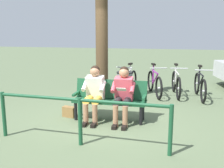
# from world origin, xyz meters

# --- Properties ---
(ground_plane) EXTENTS (40.00, 40.00, 0.00)m
(ground_plane) POSITION_xyz_m (0.00, 0.00, 0.00)
(ground_plane) COLOR #566647
(bench) EXTENTS (1.61, 0.52, 0.87)m
(bench) POSITION_xyz_m (-0.08, -0.11, 0.51)
(bench) COLOR #194C2D
(bench) RESTS_ON ground
(person_reading) EXTENTS (0.50, 0.77, 1.20)m
(person_reading) POSITION_xyz_m (-0.40, 0.06, 0.66)
(person_reading) COLOR #D84C59
(person_reading) RESTS_ON ground
(person_companion) EXTENTS (0.50, 0.77, 1.20)m
(person_companion) POSITION_xyz_m (0.24, 0.04, 0.66)
(person_companion) COLOR white
(person_companion) RESTS_ON ground
(handbag) EXTENTS (0.33, 0.21, 0.24)m
(handbag) POSITION_xyz_m (0.87, -0.06, 0.12)
(handbag) COLOR olive
(handbag) RESTS_ON ground
(tree_trunk) EXTENTS (0.32, 0.32, 4.11)m
(tree_trunk) POSITION_xyz_m (0.42, -1.46, 2.05)
(tree_trunk) COLOR #4C3823
(tree_trunk) RESTS_ON ground
(litter_bin) EXTENTS (0.41, 0.41, 0.86)m
(litter_bin) POSITION_xyz_m (-0.20, -1.39, 0.43)
(litter_bin) COLOR slate
(litter_bin) RESTS_ON ground
(bicycle_purple) EXTENTS (0.48, 1.68, 0.94)m
(bicycle_purple) POSITION_xyz_m (-2.23, -2.38, 0.36)
(bicycle_purple) COLOR black
(bicycle_purple) RESTS_ON ground
(bicycle_red) EXTENTS (0.48, 1.68, 0.94)m
(bicycle_red) POSITION_xyz_m (-1.57, -2.58, 0.36)
(bicycle_red) COLOR black
(bicycle_red) RESTS_ON ground
(bicycle_black) EXTENTS (0.62, 1.63, 0.94)m
(bicycle_black) POSITION_xyz_m (-0.94, -2.50, 0.36)
(bicycle_black) COLOR black
(bicycle_black) RESTS_ON ground
(bicycle_blue) EXTENTS (0.48, 1.67, 0.94)m
(bicycle_blue) POSITION_xyz_m (-0.16, -2.45, 0.36)
(bicycle_blue) COLOR black
(bicycle_blue) RESTS_ON ground
(railing_fence) EXTENTS (3.12, 0.29, 0.85)m
(railing_fence) POSITION_xyz_m (0.14, 1.35, 0.59)
(railing_fence) COLOR #194C2D
(railing_fence) RESTS_ON ground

